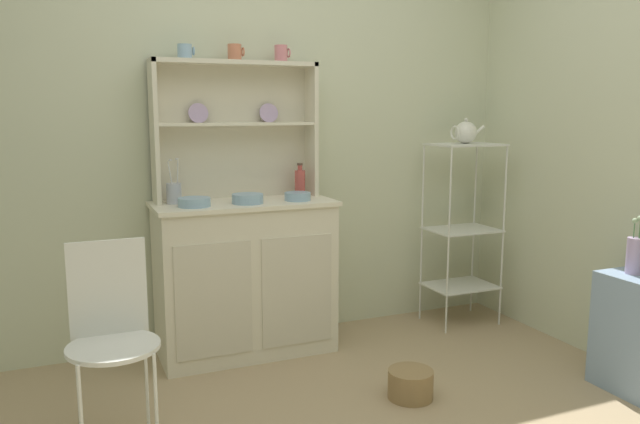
# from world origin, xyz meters

# --- Properties ---
(wall_back) EXTENTS (3.84, 0.05, 2.50)m
(wall_back) POSITION_xyz_m (0.00, 1.62, 1.25)
(wall_back) COLOR beige
(wall_back) RESTS_ON ground
(hutch_cabinet) EXTENTS (0.99, 0.45, 0.87)m
(hutch_cabinet) POSITION_xyz_m (-0.18, 1.37, 0.45)
(hutch_cabinet) COLOR silver
(hutch_cabinet) RESTS_ON ground
(hutch_shelf_unit) EXTENTS (0.92, 0.18, 0.77)m
(hutch_shelf_unit) POSITION_xyz_m (-0.18, 1.53, 1.31)
(hutch_shelf_unit) COLOR beige
(hutch_shelf_unit) RESTS_ON hutch_cabinet
(bakers_rack) EXTENTS (0.43, 0.32, 1.16)m
(bakers_rack) POSITION_xyz_m (1.24, 1.32, 0.68)
(bakers_rack) COLOR silver
(bakers_rack) RESTS_ON ground
(wire_chair) EXTENTS (0.36, 0.36, 0.85)m
(wire_chair) POSITION_xyz_m (-0.96, 0.59, 0.52)
(wire_chair) COLOR white
(wire_chair) RESTS_ON ground
(floor_basket) EXTENTS (0.22, 0.22, 0.14)m
(floor_basket) POSITION_xyz_m (0.38, 0.50, 0.07)
(floor_basket) COLOR #93754C
(floor_basket) RESTS_ON ground
(cup_sky_0) EXTENTS (0.09, 0.08, 0.08)m
(cup_sky_0) POSITION_xyz_m (-0.45, 1.49, 1.67)
(cup_sky_0) COLOR #8EB2D1
(cup_sky_0) RESTS_ON hutch_shelf_unit
(cup_terracotta_1) EXTENTS (0.09, 0.08, 0.09)m
(cup_terracotta_1) POSITION_xyz_m (-0.18, 1.49, 1.68)
(cup_terracotta_1) COLOR #C67556
(cup_terracotta_1) RESTS_ON hutch_shelf_unit
(cup_rose_2) EXTENTS (0.09, 0.07, 0.09)m
(cup_rose_2) POSITION_xyz_m (0.09, 1.49, 1.68)
(cup_rose_2) COLOR #D17A84
(cup_rose_2) RESTS_ON hutch_shelf_unit
(bowl_mixing_large) EXTENTS (0.17, 0.17, 0.05)m
(bowl_mixing_large) POSITION_xyz_m (-0.47, 1.29, 0.89)
(bowl_mixing_large) COLOR #8EB2D1
(bowl_mixing_large) RESTS_ON hutch_cabinet
(bowl_floral_medium) EXTENTS (0.17, 0.17, 0.05)m
(bowl_floral_medium) POSITION_xyz_m (-0.18, 1.29, 0.89)
(bowl_floral_medium) COLOR #8EB2D1
(bowl_floral_medium) RESTS_ON hutch_cabinet
(bowl_cream_small) EXTENTS (0.15, 0.15, 0.05)m
(bowl_cream_small) POSITION_xyz_m (0.11, 1.29, 0.89)
(bowl_cream_small) COLOR #8EB2D1
(bowl_cream_small) RESTS_ON hutch_cabinet
(jam_bottle) EXTENTS (0.06, 0.06, 0.19)m
(jam_bottle) POSITION_xyz_m (0.19, 1.45, 0.95)
(jam_bottle) COLOR #B74C47
(jam_bottle) RESTS_ON hutch_cabinet
(utensil_jar) EXTENTS (0.08, 0.08, 0.24)m
(utensil_jar) POSITION_xyz_m (-0.54, 1.45, 0.93)
(utensil_jar) COLOR #B2B7C6
(utensil_jar) RESTS_ON hutch_cabinet
(porcelain_teapot) EXTENTS (0.23, 0.14, 0.16)m
(porcelain_teapot) POSITION_xyz_m (1.24, 1.32, 1.23)
(porcelain_teapot) COLOR white
(porcelain_teapot) RESTS_ON bakers_rack
(flower_vase) EXTENTS (0.08, 0.08, 0.29)m
(flower_vase) POSITION_xyz_m (1.44, 0.19, 0.68)
(flower_vase) COLOR #B79ECC
(flower_vase) RESTS_ON side_shelf_blue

